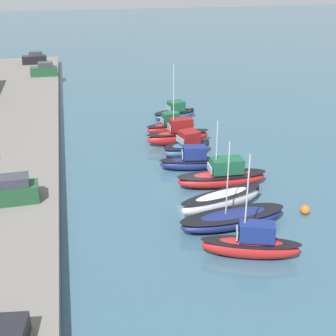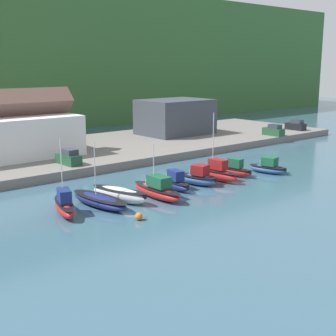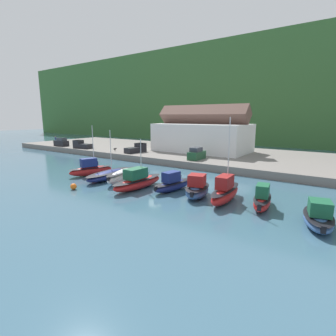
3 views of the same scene
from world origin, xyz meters
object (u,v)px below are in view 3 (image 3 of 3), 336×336
Objects in this scene: parked_car_1 at (197,154)px; person_on_quay at (56,140)px; moored_boat_3 at (138,181)px; moored_boat_5 at (197,189)px; parked_car_0 at (61,142)px; moored_boat_4 at (172,184)px; mooring_buoy_0 at (74,187)px; pickup_truck_1 at (137,148)px; dog_on_quay at (115,149)px; moored_boat_6 at (225,192)px; moored_boat_1 at (109,175)px; moored_boat_0 at (91,169)px; moored_boat_8 at (318,217)px; pickup_truck_0 at (81,145)px; moored_boat_2 at (122,175)px; moored_boat_7 at (262,199)px.

parked_car_1 reaches higher than person_on_quay.
moored_boat_3 is 1.44× the size of moored_boat_5.
moored_boat_3 reaches higher than parked_car_0.
moored_boat_4 is at bearing -73.53° from parked_car_1.
mooring_buoy_0 is (-13.75, -6.11, -0.56)m from moored_boat_5.
pickup_truck_1 is 5.62× the size of dog_on_quay.
pickup_truck_1 is at bearing 144.13° from moored_boat_6.
person_on_quay is (-58.17, 17.30, 1.24)m from moored_boat_6.
mooring_buoy_0 is at bearing -121.86° from parked_car_0.
moored_boat_1 is at bearing -23.13° from person_on_quay.
moored_boat_0 is 1.29× the size of moored_boat_8.
moored_boat_5 reaches higher than moored_boat_4.
pickup_truck_0 is at bearing 179.71° from parked_car_1.
dog_on_quay is (-11.32, 15.78, 0.69)m from moored_boat_0.
moored_boat_0 reaches higher than moored_boat_8.
moored_boat_2 is (2.55, 0.07, 0.21)m from moored_boat_1.
moored_boat_3 is at bearing -21.59° from person_on_quay.
moored_boat_3 is 1.93× the size of parked_car_0.
moored_boat_6 is 11.54× the size of mooring_buoy_0.
moored_boat_5 is 1.14× the size of pickup_truck_1.
moored_boat_0 reaches higher than dog_on_quay.
moored_boat_4 is (10.70, 0.33, 0.19)m from moored_boat_1.
moored_boat_2 is 6.61m from mooring_buoy_0.
moored_boat_5 is at bearing -6.86° from moored_boat_1.
pickup_truck_0 is 10.60m from dog_on_quay.
pickup_truck_0 is 33.87m from mooring_buoy_0.
moored_boat_0 is at bearing 125.94° from mooring_buoy_0.
moored_boat_3 is 10.93m from moored_boat_6.
moored_boat_6 is at bearing 156.98° from moored_boat_8.
parked_car_0 and parked_car_1 have the same top height.
pickup_truck_0 is at bearing -90.12° from parked_car_0.
moored_boat_6 is at bearing -16.56° from person_on_quay.
moored_boat_7 is at bearing 18.54° from moored_boat_0.
moored_boat_1 is 6.23m from mooring_buoy_0.
parked_car_0 is at bearing 159.98° from moored_boat_6.
moored_boat_0 is at bearing 174.07° from moored_boat_3.
moored_boat_8 is at bearing -29.84° from moored_boat_7.
pickup_truck_0 and pickup_truck_1 have the same top height.
moored_boat_3 is 50.93m from person_on_quay.
moored_boat_1 is 10.71m from moored_boat_4.
moored_boat_6 is at bearing 17.97° from moored_boat_0.
moored_boat_4 is at bearing 173.70° from moored_boat_6.
moored_boat_4 is 1.13× the size of moored_boat_7.
moored_boat_5 is 29.57m from pickup_truck_1.
moored_boat_1 is at bearing 165.31° from moored_boat_2.
pickup_truck_1 reaches higher than moored_boat_8.
pickup_truck_0 is (-31.06, -1.33, -0.10)m from parked_car_1.
moored_boat_4 is 1.12× the size of moored_boat_5.
moored_boat_6 reaches higher than pickup_truck_0.
moored_boat_0 reaches higher than moored_boat_2.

